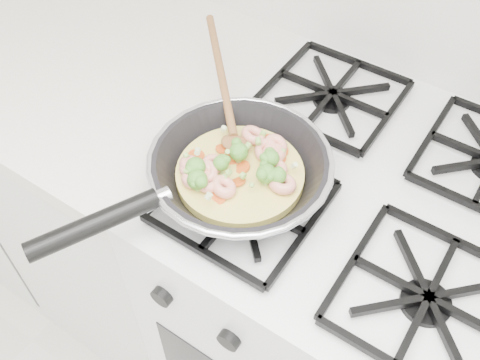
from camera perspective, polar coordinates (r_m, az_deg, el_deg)
The scene contains 3 objects.
stove at distance 1.26m, azimuth 10.01°, elevation -13.58°, with size 0.60×0.60×0.92m.
counter_left at distance 1.56m, azimuth -16.79°, elevation 1.46°, with size 1.00×0.60×0.90m.
skillet at distance 0.82m, azimuth -0.41°, elevation 1.11°, with size 0.38×0.55×0.09m.
Camera 1 is at (0.13, 1.13, 1.57)m, focal length 40.01 mm.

